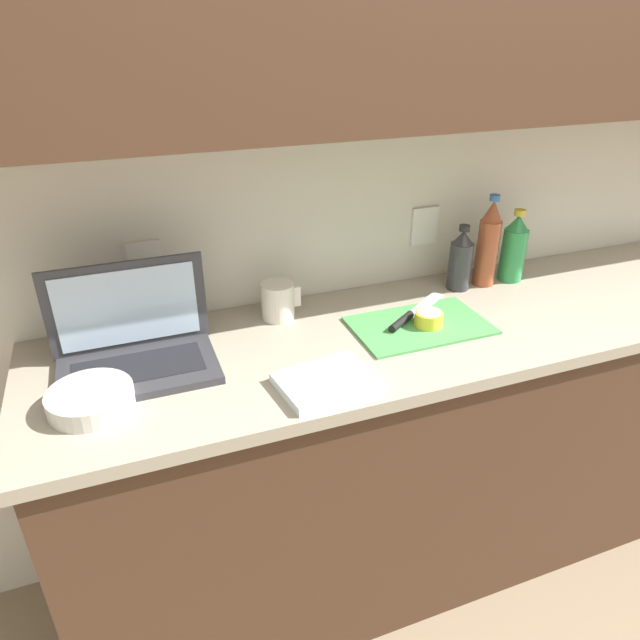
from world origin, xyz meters
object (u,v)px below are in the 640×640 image
(laptop, at_px, (134,344))
(measuring_cup, at_px, (278,301))
(knife, at_px, (408,317))
(bottle_water_clear, at_px, (461,260))
(cutting_board, at_px, (420,325))
(bottle_oil_tall, at_px, (488,244))
(lemon_half_cut, at_px, (429,318))
(bowl_white, at_px, (91,399))
(bottle_green_soda, at_px, (514,248))

(laptop, bearing_deg, measuring_cup, 16.43)
(knife, distance_m, bottle_water_clear, 0.31)
(knife, bearing_deg, cutting_board, -100.32)
(bottle_oil_tall, bearing_deg, bottle_water_clear, 180.00)
(lemon_half_cut, xyz_separation_m, measuring_cup, (-0.37, 0.21, 0.02))
(bowl_white, bearing_deg, bottle_green_soda, 11.17)
(measuring_cup, relative_size, bowl_white, 0.61)
(bottle_water_clear, distance_m, bowl_white, 1.14)
(knife, relative_size, bowl_white, 1.41)
(bottle_oil_tall, xyz_separation_m, measuring_cup, (-0.69, 0.01, -0.08))
(knife, height_order, bottle_water_clear, bottle_water_clear)
(knife, xyz_separation_m, bottle_green_soda, (0.46, 0.15, 0.09))
(cutting_board, height_order, bowl_white, bowl_white)
(lemon_half_cut, height_order, bottle_water_clear, bottle_water_clear)
(bottle_oil_tall, bearing_deg, measuring_cup, 179.34)
(laptop, xyz_separation_m, bottle_green_soda, (1.20, 0.11, 0.05))
(lemon_half_cut, xyz_separation_m, bowl_white, (-0.89, -0.06, -0.01))
(cutting_board, xyz_separation_m, measuring_cup, (-0.35, 0.19, 0.05))
(bottle_green_soda, bearing_deg, lemon_half_cut, -154.87)
(bottle_green_soda, height_order, bowl_white, bottle_green_soda)
(knife, height_order, bowl_white, bowl_white)
(cutting_board, height_order, lemon_half_cut, lemon_half_cut)
(measuring_cup, bearing_deg, bottle_green_soda, -0.57)
(bottle_green_soda, distance_m, bottle_water_clear, 0.20)
(bottle_water_clear, relative_size, measuring_cup, 1.82)
(cutting_board, xyz_separation_m, bottle_oil_tall, (0.34, 0.19, 0.13))
(cutting_board, distance_m, knife, 0.04)
(lemon_half_cut, relative_size, bottle_green_soda, 0.33)
(bottle_green_soda, height_order, measuring_cup, bottle_green_soda)
(laptop, height_order, bottle_green_soda, laptop)
(cutting_board, height_order, bottle_oil_tall, bottle_oil_tall)
(knife, bearing_deg, laptop, 142.79)
(laptop, distance_m, bowl_white, 0.19)
(bowl_white, bearing_deg, laptop, 53.34)
(cutting_board, xyz_separation_m, bowl_white, (-0.87, -0.07, 0.02))
(bottle_green_soda, xyz_separation_m, measuring_cup, (-0.79, 0.01, -0.05))
(laptop, distance_m, cutting_board, 0.76)
(bottle_oil_tall, bearing_deg, lemon_half_cut, -148.15)
(lemon_half_cut, relative_size, bottle_water_clear, 0.38)
(laptop, height_order, knife, laptop)
(bowl_white, bearing_deg, lemon_half_cut, 3.90)
(bottle_green_soda, bearing_deg, knife, -162.07)
(bottle_green_soda, bearing_deg, bowl_white, -168.83)
(bottle_green_soda, distance_m, measuring_cup, 0.80)
(measuring_cup, bearing_deg, cutting_board, -28.69)
(knife, distance_m, bowl_white, 0.86)
(laptop, height_order, cutting_board, laptop)
(knife, bearing_deg, bowl_white, 153.10)
(laptop, relative_size, bottle_green_soda, 1.63)
(cutting_board, bearing_deg, lemon_half_cut, -32.98)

